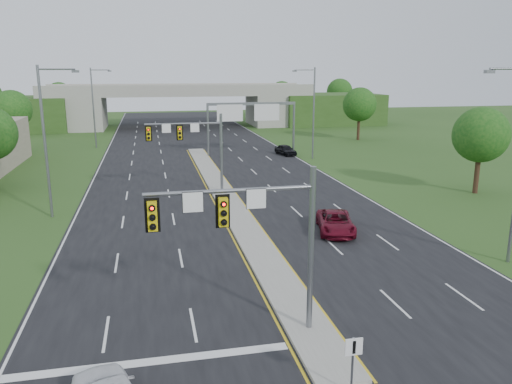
{
  "coord_description": "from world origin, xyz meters",
  "views": [
    {
      "loc": [
        -6.15,
        -18.04,
        10.6
      ],
      "look_at": [
        0.41,
        12.43,
        3.0
      ],
      "focal_mm": 35.0,
      "sensor_mm": 36.0,
      "label": 1
    }
  ],
  "objects_px": {
    "signal_mast_near": "(256,227)",
    "car_far_c": "(286,150)",
    "signal_mast_far": "(195,141)",
    "sign_gantry": "(250,114)",
    "overpass": "(180,108)",
    "keep_right_sign": "(353,357)",
    "car_far_a": "(336,222)"
  },
  "relations": [
    {
      "from": "signal_mast_near",
      "to": "car_far_c",
      "type": "height_order",
      "value": "signal_mast_near"
    },
    {
      "from": "signal_mast_far",
      "to": "sign_gantry",
      "type": "xyz_separation_m",
      "value": [
        8.95,
        19.99,
        0.51
      ]
    },
    {
      "from": "signal_mast_near",
      "to": "sign_gantry",
      "type": "height_order",
      "value": "signal_mast_near"
    },
    {
      "from": "signal_mast_near",
      "to": "signal_mast_far",
      "type": "relative_size",
      "value": 1.0
    },
    {
      "from": "sign_gantry",
      "to": "car_far_c",
      "type": "xyz_separation_m",
      "value": [
        4.32,
        -1.49,
        -4.56
      ]
    },
    {
      "from": "overpass",
      "to": "keep_right_sign",
      "type": "bearing_deg",
      "value": -90.0
    },
    {
      "from": "keep_right_sign",
      "to": "car_far_a",
      "type": "height_order",
      "value": "keep_right_sign"
    },
    {
      "from": "keep_right_sign",
      "to": "signal_mast_near",
      "type": "bearing_deg",
      "value": 116.94
    },
    {
      "from": "car_far_c",
      "to": "signal_mast_near",
      "type": "bearing_deg",
      "value": -120.1
    },
    {
      "from": "signal_mast_far",
      "to": "overpass",
      "type": "xyz_separation_m",
      "value": [
        2.26,
        55.07,
        -1.17
      ]
    },
    {
      "from": "keep_right_sign",
      "to": "car_far_c",
      "type": "relative_size",
      "value": 0.57
    },
    {
      "from": "sign_gantry",
      "to": "car_far_c",
      "type": "height_order",
      "value": "sign_gantry"
    },
    {
      "from": "signal_mast_far",
      "to": "car_far_a",
      "type": "bearing_deg",
      "value": -57.68
    },
    {
      "from": "overpass",
      "to": "signal_mast_far",
      "type": "bearing_deg",
      "value": -92.35
    },
    {
      "from": "car_far_a",
      "to": "sign_gantry",
      "type": "bearing_deg",
      "value": 102.22
    },
    {
      "from": "car_far_a",
      "to": "keep_right_sign",
      "type": "bearing_deg",
      "value": -95.54
    },
    {
      "from": "sign_gantry",
      "to": "car_far_c",
      "type": "distance_m",
      "value": 6.45
    },
    {
      "from": "car_far_c",
      "to": "overpass",
      "type": "bearing_deg",
      "value": 93.6
    },
    {
      "from": "sign_gantry",
      "to": "car_far_c",
      "type": "bearing_deg",
      "value": -19.09
    },
    {
      "from": "signal_mast_far",
      "to": "car_far_c",
      "type": "bearing_deg",
      "value": 54.36
    },
    {
      "from": "keep_right_sign",
      "to": "sign_gantry",
      "type": "xyz_separation_m",
      "value": [
        6.68,
        49.45,
        3.72
      ]
    },
    {
      "from": "signal_mast_near",
      "to": "car_far_c",
      "type": "bearing_deg",
      "value": 73.04
    },
    {
      "from": "signal_mast_near",
      "to": "sign_gantry",
      "type": "relative_size",
      "value": 0.6
    },
    {
      "from": "overpass",
      "to": "car_far_c",
      "type": "xyz_separation_m",
      "value": [
        11.0,
        -36.57,
        -2.87
      ]
    },
    {
      "from": "sign_gantry",
      "to": "overpass",
      "type": "height_order",
      "value": "overpass"
    },
    {
      "from": "signal_mast_near",
      "to": "keep_right_sign",
      "type": "bearing_deg",
      "value": -63.06
    },
    {
      "from": "signal_mast_near",
      "to": "signal_mast_far",
      "type": "distance_m",
      "value": 25.0
    },
    {
      "from": "signal_mast_near",
      "to": "signal_mast_far",
      "type": "xyz_separation_m",
      "value": [
        0.0,
        25.0,
        0.0
      ]
    },
    {
      "from": "car_far_a",
      "to": "car_far_c",
      "type": "distance_m",
      "value": 31.71
    },
    {
      "from": "signal_mast_near",
      "to": "sign_gantry",
      "type": "xyz_separation_m",
      "value": [
        8.95,
        44.99,
        0.51
      ]
    },
    {
      "from": "keep_right_sign",
      "to": "signal_mast_far",
      "type": "bearing_deg",
      "value": 94.39
    },
    {
      "from": "overpass",
      "to": "car_far_c",
      "type": "distance_m",
      "value": 38.3
    }
  ]
}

